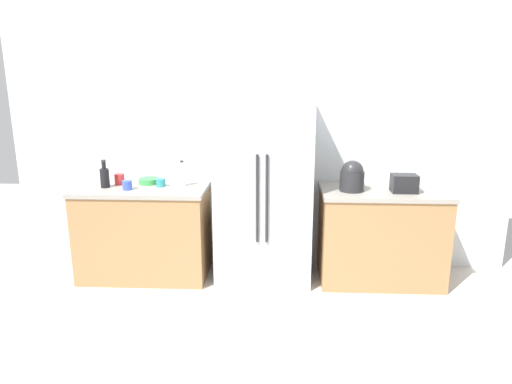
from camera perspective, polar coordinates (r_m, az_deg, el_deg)
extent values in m
plane|color=beige|center=(3.54, -0.62, -18.98)|extent=(10.00, 10.00, 0.00)
cube|color=silver|center=(4.65, 0.55, 7.22)|extent=(5.00, 0.10, 2.74)
cube|color=#9E7247|center=(4.68, -13.52, -4.96)|extent=(1.21, 0.64, 0.86)
cube|color=gray|center=(4.55, -13.85, 0.40)|extent=(1.24, 0.67, 0.04)
cube|color=#9E7247|center=(4.60, 15.03, -5.39)|extent=(1.13, 0.64, 0.86)
cube|color=gray|center=(4.47, 15.40, 0.05)|extent=(1.16, 0.67, 0.04)
cube|color=#B7BABF|center=(4.37, 0.92, 0.22)|extent=(0.89, 0.61, 1.76)
cylinder|color=#262628|center=(4.06, 0.21, -0.88)|extent=(0.02, 0.02, 0.79)
cylinder|color=#262628|center=(4.05, 1.34, -0.90)|extent=(0.02, 0.02, 0.79)
cube|color=black|center=(4.40, 17.74, 1.02)|extent=(0.23, 0.17, 0.16)
cylinder|color=#262628|center=(4.33, 11.69, 1.31)|extent=(0.22, 0.22, 0.18)
sphere|color=#262628|center=(4.31, 11.75, 2.47)|extent=(0.20, 0.20, 0.20)
cylinder|color=white|center=(4.48, -9.04, 1.92)|extent=(0.07, 0.07, 0.19)
cylinder|color=white|center=(4.45, -9.10, 3.37)|extent=(0.03, 0.03, 0.04)
cylinder|color=#333338|center=(4.45, -9.11, 3.74)|extent=(0.03, 0.03, 0.02)
cylinder|color=black|center=(4.59, -18.08, 1.63)|extent=(0.08, 0.08, 0.18)
cylinder|color=black|center=(4.57, -18.21, 3.15)|extent=(0.04, 0.04, 0.07)
cylinder|color=#333338|center=(4.56, -18.25, 3.68)|extent=(0.04, 0.04, 0.02)
cylinder|color=teal|center=(4.50, -11.61, 1.14)|extent=(0.09, 0.09, 0.07)
cylinder|color=blue|center=(4.45, -15.54, 0.82)|extent=(0.09, 0.09, 0.09)
cylinder|color=red|center=(4.69, -16.43, 1.54)|extent=(0.09, 0.09, 0.10)
cylinder|color=yellow|center=(4.56, 12.42, 1.24)|extent=(0.09, 0.09, 0.07)
cylinder|color=green|center=(4.65, -13.00, 1.34)|extent=(0.20, 0.20, 0.05)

